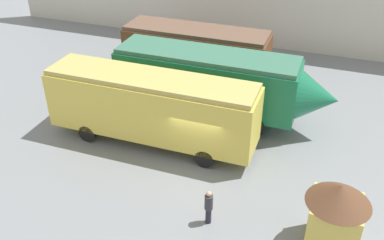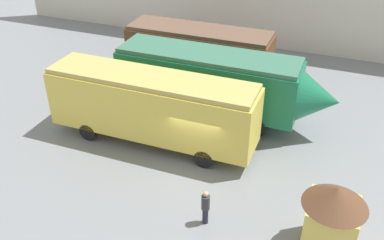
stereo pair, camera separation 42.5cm
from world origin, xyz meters
TOP-DOWN VIEW (x-y plane):
  - ground_plane at (0.00, 0.00)m, footprint 80.00×80.00m
  - passenger_coach_wooden at (-3.17, 8.64)m, footprint 9.35×2.82m
  - streamlined_locomotive at (-0.18, 4.22)m, footprint 11.99×2.77m
  - passenger_coach_vintage at (-2.77, 0.79)m, footprint 10.67×2.55m
  - visitor_person at (1.74, -3.80)m, footprint 0.34×0.34m
  - ticket_kiosk at (6.44, -3.42)m, footprint 2.34×2.34m

SIDE VIEW (x-z plane):
  - ground_plane at x=0.00m, z-range 0.00..0.00m
  - visitor_person at x=1.74m, z-range 0.07..1.69m
  - ticket_kiosk at x=6.44m, z-range 0.17..3.17m
  - passenger_coach_wooden at x=-3.17m, z-range 0.29..3.73m
  - passenger_coach_vintage at x=-2.77m, z-range 0.29..4.03m
  - streamlined_locomotive at x=-0.18m, z-range 0.40..4.26m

